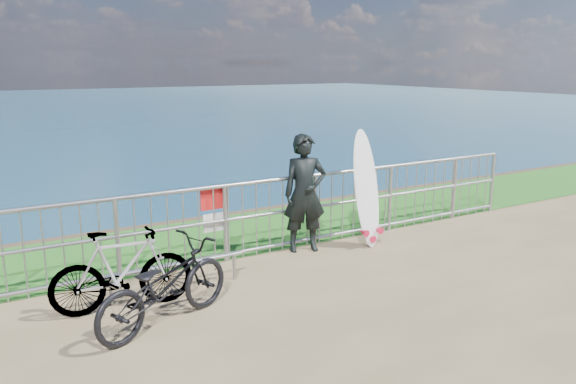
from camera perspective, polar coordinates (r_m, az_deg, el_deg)
grass_strip at (r=9.26m, az=-6.27°, el=-4.38°), size 120.00×120.00×0.00m
railing at (r=8.15m, az=-3.12°, el=-2.55°), size 10.06×0.10×1.13m
surfer at (r=8.30m, az=1.72°, el=-0.14°), size 0.74×0.60×1.76m
surfboard at (r=8.63m, az=8.00°, el=-0.07°), size 0.51×0.46×1.80m
bicycle_near at (r=6.18m, az=-12.46°, el=-9.23°), size 1.85×1.22×0.92m
bicycle_far at (r=6.67m, az=-16.51°, el=-7.62°), size 1.63×0.63×0.96m
bike_rack at (r=7.08m, az=-11.35°, el=-7.57°), size 1.78×0.05×0.37m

